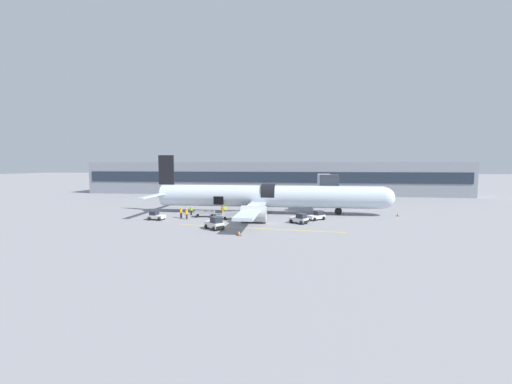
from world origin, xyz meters
TOP-DOWN VIEW (x-y plane):
  - ground_plane at (0.00, 0.00)m, footprint 500.00×500.00m
  - apron_marking_line at (2.66, -6.34)m, footprint 22.21×2.77m
  - terminal_strip at (0.00, 42.43)m, footprint 104.32×10.65m
  - jet_bridge_stub at (13.21, 14.03)m, footprint 3.17×13.25m
  - airplane at (2.32, 6.59)m, footprint 41.71×35.27m
  - baggage_tug_lead at (-2.88, -7.60)m, footprint 3.00×2.93m
  - baggage_tug_mid at (10.69, 1.02)m, footprint 2.86×2.62m
  - baggage_tug_rear at (-13.51, -2.00)m, footprint 2.57×2.00m
  - baggage_tug_spare at (8.03, -2.12)m, footprint 2.88×2.57m
  - baggage_cart_loading at (-6.92, 1.52)m, footprint 4.25×2.05m
  - baggage_cart_queued at (-1.91, 0.00)m, footprint 4.08×2.61m
  - ground_crew_loader_a at (-4.24, 2.35)m, footprint 0.59×0.57m
  - ground_crew_loader_b at (-9.10, -0.84)m, footprint 0.43×0.56m
  - ground_crew_driver at (-4.31, 4.02)m, footprint 0.57×0.40m
  - ground_crew_supervisor at (-9.74, 3.12)m, footprint 0.54×0.41m
  - ground_crew_helper at (-10.35, 0.10)m, footprint 0.42×0.60m
  - suitcase_on_tarmac_upright at (-4.88, -0.20)m, footprint 0.51×0.40m
  - safety_cone_nose at (23.92, 6.26)m, footprint 0.47×0.47m
  - safety_cone_engine_left at (0.88, -10.72)m, footprint 0.54×0.54m
  - safety_cone_wingtip at (2.96, -2.61)m, footprint 0.56×0.56m

SIDE VIEW (x-z plane):
  - ground_plane at x=0.00m, z-range 0.00..0.00m
  - apron_marking_line at x=2.66m, z-range 0.00..0.01m
  - safety_cone_engine_left at x=0.88m, z-range -0.02..0.54m
  - safety_cone_nose at x=23.92m, z-range -0.02..0.57m
  - safety_cone_wingtip at x=2.96m, z-range -0.02..0.66m
  - suitcase_on_tarmac_upright at x=-4.88m, z-range -0.05..0.72m
  - baggage_cart_loading at x=-6.92m, z-range 0.02..1.04m
  - baggage_tug_rear at x=-13.51m, z-range -0.10..1.23m
  - baggage_tug_mid at x=10.69m, z-range -0.10..1.26m
  - baggage_cart_queued at x=-1.91m, z-range 0.02..1.17m
  - baggage_tug_spare at x=8.03m, z-range -0.11..1.33m
  - baggage_tug_lead at x=-2.88m, z-range -0.13..1.54m
  - ground_crew_supervisor at x=-9.74m, z-range 0.04..1.60m
  - ground_crew_loader_b at x=-9.10m, z-range 0.04..1.65m
  - ground_crew_driver at x=-4.31m, z-range 0.04..1.68m
  - ground_crew_helper at x=-10.35m, z-range 0.04..1.76m
  - ground_crew_loader_a at x=-4.24m, z-range 0.05..1.85m
  - airplane at x=2.32m, z-range -2.18..7.82m
  - terminal_strip at x=0.00m, z-range 0.00..9.00m
  - jet_bridge_stub at x=13.21m, z-range 1.80..8.43m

